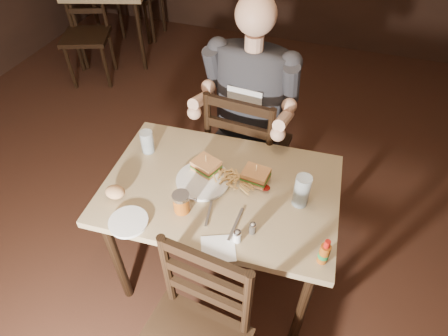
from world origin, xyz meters
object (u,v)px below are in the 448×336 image
(glass_left, at_px, (147,142))
(syrup_dispenser, at_px, (181,202))
(side_plate, at_px, (129,222))
(chair_far, at_px, (248,148))
(diner, at_px, (249,86))
(main_table, at_px, (221,198))
(bg_chair_near, at_px, (86,36))
(hot_sauce, at_px, (325,251))
(dinner_plate, at_px, (203,181))
(glass_right, at_px, (302,191))

(glass_left, height_order, syrup_dispenser, glass_left)
(glass_left, distance_m, side_plate, 0.49)
(chair_far, relative_size, side_plate, 5.84)
(chair_far, height_order, diner, diner)
(main_table, height_order, bg_chair_near, bg_chair_near)
(glass_left, bearing_deg, chair_far, 48.82)
(hot_sauce, distance_m, syrup_dispenser, 0.65)
(dinner_plate, height_order, syrup_dispenser, syrup_dispenser)
(dinner_plate, bearing_deg, side_plate, -122.88)
(hot_sauce, bearing_deg, glass_left, 158.90)
(main_table, xyz_separation_m, side_plate, (-0.31, -0.34, 0.09))
(main_table, bearing_deg, side_plate, -132.46)
(dinner_plate, bearing_deg, glass_left, 161.37)
(main_table, distance_m, chair_far, 0.64)
(chair_far, distance_m, bg_chair_near, 2.27)
(bg_chair_near, bearing_deg, diner, -51.61)
(main_table, height_order, diner, diner)
(bg_chair_near, relative_size, hot_sauce, 6.80)
(diner, distance_m, side_plate, 0.97)
(glass_right, height_order, side_plate, glass_right)
(dinner_plate, relative_size, glass_left, 2.06)
(diner, distance_m, syrup_dispenser, 0.78)
(glass_left, bearing_deg, bg_chair_near, 134.12)
(main_table, xyz_separation_m, bg_chair_near, (-2.00, 1.72, -0.22))
(main_table, distance_m, bg_chair_near, 2.65)
(syrup_dispenser, bearing_deg, diner, 79.35)
(chair_far, height_order, side_plate, chair_far)
(bg_chair_near, height_order, syrup_dispenser, bg_chair_near)
(chair_far, xyz_separation_m, bg_chair_near, (-1.98, 1.11, -0.03))
(diner, relative_size, hot_sauce, 7.01)
(diner, bearing_deg, chair_far, 90.00)
(dinner_plate, xyz_separation_m, hot_sauce, (0.62, -0.26, 0.06))
(chair_far, relative_size, bg_chair_near, 1.07)
(bg_chair_near, bearing_deg, glass_right, -56.67)
(bg_chair_near, relative_size, diner, 0.97)
(main_table, relative_size, bg_chair_near, 1.26)
(glass_left, bearing_deg, glass_right, -6.89)
(chair_far, xyz_separation_m, dinner_plate, (-0.07, -0.61, 0.28))
(hot_sauce, bearing_deg, glass_right, 117.62)
(dinner_plate, xyz_separation_m, syrup_dispenser, (-0.03, -0.19, 0.04))
(bg_chair_near, xyz_separation_m, diner, (1.98, -1.16, 0.53))
(diner, xyz_separation_m, glass_right, (0.41, -0.54, -0.14))
(chair_far, height_order, glass_left, chair_far)
(main_table, distance_m, side_plate, 0.47)
(chair_far, bearing_deg, syrup_dispenser, 87.17)
(glass_left, distance_m, syrup_dispenser, 0.46)
(diner, relative_size, side_plate, 5.63)
(chair_far, bearing_deg, diner, 90.00)
(bg_chair_near, xyz_separation_m, dinner_plate, (1.91, -1.72, 0.31))
(main_table, height_order, syrup_dispenser, syrup_dispenser)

